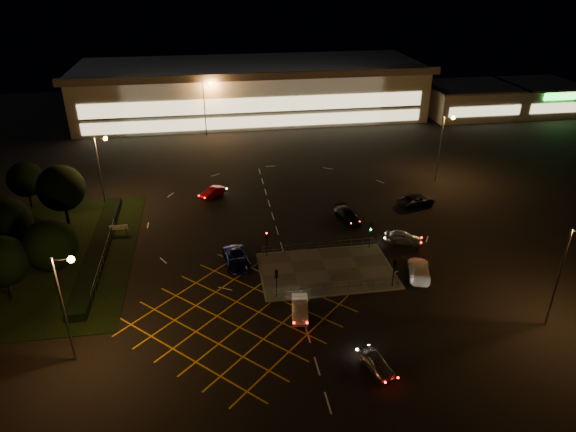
{
  "coord_description": "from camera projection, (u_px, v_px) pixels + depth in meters",
  "views": [
    {
      "loc": [
        -9.49,
        -47.63,
        30.32
      ],
      "look_at": [
        -0.65,
        7.84,
        2.0
      ],
      "focal_mm": 32.0,
      "sensor_mm": 36.0,
      "label": 1
    }
  ],
  "objects": [
    {
      "name": "signal_sw",
      "position": [
        276.0,
        278.0,
        50.07
      ],
      "size": [
        0.28,
        0.3,
        3.15
      ],
      "rotation": [
        0.0,
        0.0,
        3.14
      ],
      "color": "black",
      "rests_on": "pedestrian_island"
    },
    {
      "name": "streetlight_nw",
      "position": [
        102.0,
        162.0,
        66.58
      ],
      "size": [
        1.78,
        0.56,
        10.03
      ],
      "color": "slate",
      "rests_on": "ground"
    },
    {
      "name": "hedge",
      "position": [
        98.0,
        249.0,
        58.81
      ],
      "size": [
        2.0,
        26.0,
        1.0
      ],
      "primitive_type": "cube",
      "color": "black",
      "rests_on": "ground"
    },
    {
      "name": "car_near_silver",
      "position": [
        377.0,
        363.0,
        41.95
      ],
      "size": [
        2.53,
        4.11,
        1.31
      ],
      "primitive_type": "imported",
      "rotation": [
        0.0,
        0.0,
        0.27
      ],
      "color": "#AAAEB2",
      "rests_on": "ground"
    },
    {
      "name": "car_far_dkgrey",
      "position": [
        348.0,
        215.0,
        65.88
      ],
      "size": [
        3.09,
        5.35,
        1.46
      ],
      "primitive_type": "imported",
      "rotation": [
        0.0,
        0.0,
        0.22
      ],
      "color": "black",
      "rests_on": "ground"
    },
    {
      "name": "pedestrian_island",
      "position": [
        326.0,
        271.0,
        55.47
      ],
      "size": [
        14.0,
        9.0,
        0.12
      ],
      "primitive_type": "cube",
      "color": "#4C4944",
      "rests_on": "ground"
    },
    {
      "name": "tree_c",
      "position": [
        61.0,
        188.0,
        63.16
      ],
      "size": [
        5.76,
        5.76,
        7.84
      ],
      "color": "black",
      "rests_on": "ground"
    },
    {
      "name": "tree_e",
      "position": [
        50.0,
        245.0,
        51.23
      ],
      "size": [
        5.4,
        5.4,
        7.35
      ],
      "color": "black",
      "rests_on": "ground"
    },
    {
      "name": "signal_ne",
      "position": [
        370.0,
        230.0,
        58.8
      ],
      "size": [
        0.28,
        0.3,
        3.15
      ],
      "color": "black",
      "rests_on": "pedestrian_island"
    },
    {
      "name": "car_east_grey",
      "position": [
        416.0,
        200.0,
        70.03
      ],
      "size": [
        5.72,
        3.84,
        1.46
      ],
      "primitive_type": "imported",
      "rotation": [
        0.0,
        0.0,
        1.87
      ],
      "color": "black",
      "rests_on": "ground"
    },
    {
      "name": "retail_unit_b",
      "position": [
        538.0,
        97.0,
        111.83
      ],
      "size": [
        14.8,
        14.8,
        6.35
      ],
      "color": "beige",
      "rests_on": "ground"
    },
    {
      "name": "car_circ_red",
      "position": [
        213.0,
        192.0,
        72.59
      ],
      "size": [
        3.87,
        3.67,
        1.3
      ],
      "primitive_type": "imported",
      "rotation": [
        0.0,
        0.0,
        5.44
      ],
      "color": "maroon",
      "rests_on": "ground"
    },
    {
      "name": "tree_b",
      "position": [
        6.0,
        222.0,
        55.68
      ],
      "size": [
        5.4,
        5.4,
        7.35
      ],
      "color": "black",
      "rests_on": "ground"
    },
    {
      "name": "streetlight_far_right",
      "position": [
        408.0,
        91.0,
        102.4
      ],
      "size": [
        1.78,
        0.56,
        10.03
      ],
      "color": "slate",
      "rests_on": "ground"
    },
    {
      "name": "car_approach_white",
      "position": [
        419.0,
        270.0,
        54.37
      ],
      "size": [
        3.67,
        5.67,
        1.53
      ],
      "primitive_type": "imported",
      "rotation": [
        0.0,
        0.0,
        2.83
      ],
      "color": "silver",
      "rests_on": "ground"
    },
    {
      "name": "streetlight_far_left",
      "position": [
        206.0,
        101.0,
        95.01
      ],
      "size": [
        1.78,
        0.56,
        10.03
      ],
      "color": "slate",
      "rests_on": "ground"
    },
    {
      "name": "tree_d",
      "position": [
        26.0,
        180.0,
        68.02
      ],
      "size": [
        4.68,
        4.68,
        6.37
      ],
      "color": "black",
      "rests_on": "ground"
    },
    {
      "name": "grass_verge",
      "position": [
        53.0,
        256.0,
        58.32
      ],
      "size": [
        18.0,
        30.0,
        0.08
      ],
      "primitive_type": "cube",
      "color": "black",
      "rests_on": "ground"
    },
    {
      "name": "retail_unit_a",
      "position": [
        469.0,
        100.0,
        109.6
      ],
      "size": [
        18.8,
        14.8,
        6.35
      ],
      "color": "beige",
      "rests_on": "ground"
    },
    {
      "name": "car_left_blue",
      "position": [
        236.0,
        258.0,
        56.44
      ],
      "size": [
        3.03,
        5.59,
        1.49
      ],
      "primitive_type": "imported",
      "rotation": [
        0.0,
        0.0,
        0.11
      ],
      "color": "#0C104B",
      "rests_on": "ground"
    },
    {
      "name": "streetlight_sw",
      "position": [
        66.0,
        295.0,
        40.41
      ],
      "size": [
        1.78,
        0.56,
        10.03
      ],
      "color": "slate",
      "rests_on": "ground"
    },
    {
      "name": "streetlight_se",
      "position": [
        567.0,
        264.0,
        44.56
      ],
      "size": [
        1.78,
        0.56,
        10.03
      ],
      "color": "slate",
      "rests_on": "ground"
    },
    {
      "name": "supermarket",
      "position": [
        251.0,
        89.0,
        109.22
      ],
      "size": [
        72.0,
        26.5,
        10.5
      ],
      "color": "beige",
      "rests_on": "ground"
    },
    {
      "name": "car_queue_white",
      "position": [
        300.0,
        309.0,
        48.42
      ],
      "size": [
        2.13,
        4.48,
        1.42
      ],
      "primitive_type": "imported",
      "rotation": [
        0.0,
        0.0,
        6.13
      ],
      "color": "silver",
      "rests_on": "ground"
    },
    {
      "name": "ground",
      "position": [
        305.0,
        263.0,
        56.98
      ],
      "size": [
        180.0,
        180.0,
        0.0
      ],
      "primitive_type": "plane",
      "color": "black",
      "rests_on": "ground"
    },
    {
      "name": "car_right_silver",
      "position": [
        403.0,
        237.0,
        60.68
      ],
      "size": [
        4.68,
        3.41,
        1.48
      ],
      "primitive_type": "imported",
      "rotation": [
        0.0,
        0.0,
        1.14
      ],
      "color": "#B7BBBF",
      "rests_on": "ground"
    },
    {
      "name": "signal_nw",
      "position": [
        267.0,
        238.0,
        57.11
      ],
      "size": [
        0.28,
        0.3,
        3.15
      ],
      "color": "black",
      "rests_on": "pedestrian_island"
    },
    {
      "name": "streetlight_ne",
      "position": [
        444.0,
        139.0,
        75.1
      ],
      "size": [
        1.78,
        0.56,
        10.03
      ],
      "color": "slate",
      "rests_on": "ground"
    },
    {
      "name": "signal_se",
      "position": [
        394.0,
        268.0,
        51.76
      ],
      "size": [
        0.28,
        0.3,
        3.15
      ],
      "rotation": [
        0.0,
        0.0,
        3.14
      ],
      "color": "black",
      "rests_on": "pedestrian_island"
    },
    {
      "name": "tree_a",
      "position": [
        2.0,
        262.0,
        49.05
      ],
      "size": [
        5.04,
        5.04,
        6.86
      ],
      "color": "black",
      "rests_on": "ground"
    }
  ]
}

